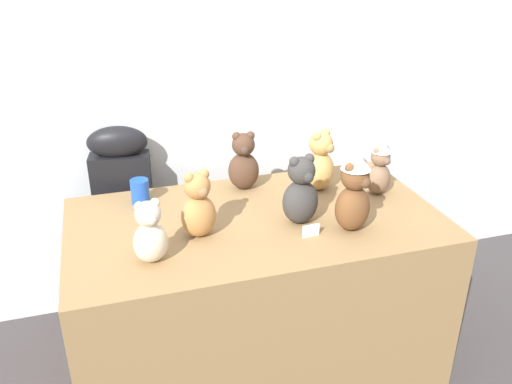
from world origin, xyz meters
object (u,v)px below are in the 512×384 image
(teddy_bear_cocoa, at_px, (244,163))
(teddy_bear_charcoal, at_px, (301,192))
(instrument_case, at_px, (127,223))
(teddy_bear_caramel, at_px, (198,206))
(teddy_bear_chestnut, at_px, (354,192))
(display_table, at_px, (256,292))
(teddy_bear_cream, at_px, (150,233))
(party_cup_blue, at_px, (140,192))
(teddy_bear_mocha, at_px, (380,168))
(teddy_bear_honey, at_px, (320,162))

(teddy_bear_cocoa, bearing_deg, teddy_bear_charcoal, -63.10)
(instrument_case, xyz_separation_m, teddy_bear_caramel, (0.26, -0.63, 0.36))
(teddy_bear_cocoa, height_order, teddy_bear_chestnut, teddy_bear_chestnut)
(display_table, distance_m, teddy_bear_cocoa, 0.59)
(teddy_bear_cream, relative_size, party_cup_blue, 2.22)
(teddy_bear_caramel, xyz_separation_m, teddy_bear_charcoal, (0.41, -0.01, 0.01))
(instrument_case, bearing_deg, teddy_bear_chestnut, -33.23)
(teddy_bear_cocoa, height_order, teddy_bear_mocha, teddy_bear_cocoa)
(display_table, xyz_separation_m, teddy_bear_cream, (-0.45, -0.21, 0.49))
(teddy_bear_chestnut, bearing_deg, teddy_bear_caramel, 142.51)
(teddy_bear_cocoa, relative_size, party_cup_blue, 2.52)
(teddy_bear_caramel, xyz_separation_m, party_cup_blue, (-0.19, 0.36, -0.07))
(instrument_case, xyz_separation_m, party_cup_blue, (0.07, -0.27, 0.29))
(teddy_bear_caramel, bearing_deg, teddy_bear_cream, -164.22)
(teddy_bear_charcoal, bearing_deg, teddy_bear_mocha, 8.96)
(teddy_bear_caramel, height_order, teddy_bear_cream, teddy_bear_caramel)
(instrument_case, bearing_deg, display_table, -38.97)
(teddy_bear_cocoa, bearing_deg, teddy_bear_honey, -9.67)
(display_table, relative_size, teddy_bear_cream, 6.32)
(teddy_bear_charcoal, xyz_separation_m, party_cup_blue, (-0.61, 0.37, -0.08))
(teddy_bear_chestnut, relative_size, teddy_bear_cream, 1.37)
(teddy_bear_cocoa, height_order, teddy_bear_honey, teddy_bear_honey)
(instrument_case, relative_size, teddy_bear_cream, 4.20)
(display_table, bearing_deg, teddy_bear_honey, 27.90)
(teddy_bear_honey, bearing_deg, teddy_bear_chestnut, -124.88)
(teddy_bear_cocoa, bearing_deg, instrument_case, 162.84)
(teddy_bear_caramel, relative_size, party_cup_blue, 2.48)
(teddy_bear_caramel, distance_m, teddy_bear_chestnut, 0.61)
(teddy_bear_cream, height_order, teddy_bear_charcoal, teddy_bear_charcoal)
(instrument_case, relative_size, teddy_bear_cocoa, 3.70)
(display_table, xyz_separation_m, teddy_bear_caramel, (-0.25, -0.07, 0.50))
(party_cup_blue, bearing_deg, teddy_bear_cream, -90.97)
(party_cup_blue, bearing_deg, teddy_bear_cocoa, 1.91)
(teddy_bear_charcoal, xyz_separation_m, teddy_bear_honey, (0.20, 0.28, -0.00))
(display_table, height_order, teddy_bear_cocoa, teddy_bear_cocoa)
(teddy_bear_caramel, xyz_separation_m, teddy_bear_chestnut, (0.59, -0.12, 0.04))
(teddy_bear_caramel, bearing_deg, display_table, -1.26)
(instrument_case, relative_size, teddy_bear_charcoal, 3.48)
(teddy_bear_charcoal, height_order, teddy_bear_honey, teddy_bear_charcoal)
(teddy_bear_honey, bearing_deg, party_cup_blue, 142.38)
(instrument_case, distance_m, teddy_bear_cocoa, 0.70)
(teddy_bear_caramel, distance_m, teddy_bear_honey, 0.67)
(teddy_bear_cocoa, bearing_deg, teddy_bear_mocha, -13.62)
(teddy_bear_caramel, height_order, party_cup_blue, teddy_bear_caramel)
(teddy_bear_cocoa, xyz_separation_m, teddy_bear_cream, (-0.48, -0.50, -0.02))
(teddy_bear_honey, bearing_deg, display_table, 176.66)
(display_table, bearing_deg, teddy_bear_chestnut, -30.46)
(display_table, relative_size, teddy_bear_caramel, 5.65)
(teddy_bear_mocha, bearing_deg, teddy_bear_caramel, 172.01)
(display_table, xyz_separation_m, teddy_bear_chestnut, (0.34, -0.20, 0.54))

